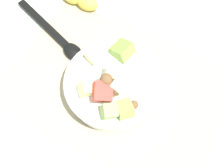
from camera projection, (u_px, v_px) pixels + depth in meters
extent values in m
plane|color=silver|center=(117.00, 90.00, 0.76)|extent=(2.40, 2.40, 0.00)
cube|color=tan|center=(117.00, 90.00, 0.75)|extent=(0.47, 0.32, 0.01)
cylinder|color=white|center=(112.00, 87.00, 0.73)|extent=(0.19, 0.19, 0.05)
torus|color=white|center=(112.00, 82.00, 0.71)|extent=(0.21, 0.21, 0.02)
cube|color=beige|center=(117.00, 86.00, 0.67)|extent=(0.03, 0.03, 0.03)
cube|color=beige|center=(95.00, 55.00, 0.72)|extent=(0.05, 0.05, 0.04)
cube|color=#8CB74C|center=(122.00, 50.00, 0.73)|extent=(0.05, 0.05, 0.04)
cube|color=beige|center=(87.00, 88.00, 0.68)|extent=(0.05, 0.05, 0.04)
cube|color=#9EC656|center=(125.00, 109.00, 0.67)|extent=(0.05, 0.05, 0.03)
cube|color=red|center=(103.00, 92.00, 0.67)|extent=(0.06, 0.05, 0.04)
cube|color=beige|center=(114.00, 72.00, 0.68)|extent=(0.04, 0.04, 0.04)
sphere|color=brown|center=(106.00, 80.00, 0.66)|extent=(0.04, 0.04, 0.04)
sphere|color=brown|center=(134.00, 105.00, 0.67)|extent=(0.03, 0.03, 0.02)
cube|color=#93C160|center=(109.00, 111.00, 0.66)|extent=(0.05, 0.04, 0.05)
ellipsoid|color=black|center=(73.00, 52.00, 0.78)|extent=(0.06, 0.05, 0.01)
cube|color=black|center=(44.00, 24.00, 0.82)|extent=(0.18, 0.07, 0.01)
ellipsoid|color=yellow|center=(87.00, 3.00, 0.83)|extent=(0.06, 0.04, 0.04)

